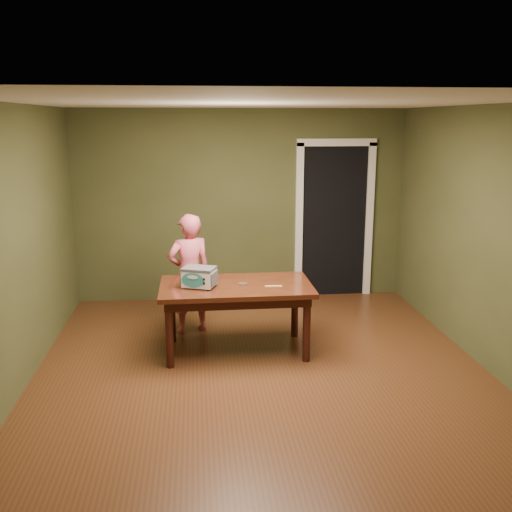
# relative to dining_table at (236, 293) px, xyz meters

# --- Properties ---
(floor) EXTENTS (5.00, 5.00, 0.00)m
(floor) POSITION_rel_dining_table_xyz_m (0.22, -0.57, -0.65)
(floor) COLOR #552E18
(floor) RESTS_ON ground
(room_shell) EXTENTS (4.52, 5.02, 2.61)m
(room_shell) POSITION_rel_dining_table_xyz_m (0.22, -0.57, 1.06)
(room_shell) COLOR #484C28
(room_shell) RESTS_ON ground
(doorway) EXTENTS (1.10, 0.66, 2.25)m
(doorway) POSITION_rel_dining_table_xyz_m (1.52, 2.22, 0.41)
(doorway) COLOR black
(doorway) RESTS_ON ground
(dining_table) EXTENTS (1.60, 0.91, 0.75)m
(dining_table) POSITION_rel_dining_table_xyz_m (0.00, 0.00, 0.00)
(dining_table) COLOR #32160B
(dining_table) RESTS_ON floor
(toy_oven) EXTENTS (0.39, 0.33, 0.21)m
(toy_oven) POSITION_rel_dining_table_xyz_m (-0.39, -0.06, 0.22)
(toy_oven) COLOR #4C4F54
(toy_oven) RESTS_ON dining_table
(baking_pan) EXTENTS (0.10, 0.10, 0.02)m
(baking_pan) POSITION_rel_dining_table_xyz_m (0.07, -0.03, 0.11)
(baking_pan) COLOR silver
(baking_pan) RESTS_ON dining_table
(spatula) EXTENTS (0.18, 0.04, 0.01)m
(spatula) POSITION_rel_dining_table_xyz_m (0.39, -0.12, 0.10)
(spatula) COLOR #F4D16A
(spatula) RESTS_ON dining_table
(child) EXTENTS (0.59, 0.48, 1.41)m
(child) POSITION_rel_dining_table_xyz_m (-0.50, 0.65, 0.06)
(child) COLOR #D7586B
(child) RESTS_ON floor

